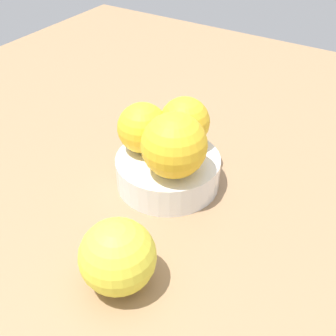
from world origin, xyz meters
TOP-DOWN VIEW (x-y plane):
  - ground_plane at (0.00, 0.00)cm, footprint 110.00×110.00cm
  - fruit_bowl at (0.00, 0.00)cm, footprint 13.08×13.08cm
  - orange_in_bowl_0 at (-2.05, -2.10)cm, footprint 7.66×7.66cm
  - orange_in_bowl_1 at (-0.32, 3.67)cm, footprint 6.32×6.32cm
  - orange_in_bowl_2 at (3.93, -0.49)cm, footprint 6.36×6.36cm
  - orange_loose_0 at (-15.86, -4.31)cm, footprint 7.51×7.51cm

SIDE VIEW (x-z plane):
  - ground_plane at x=0.00cm, z-range -2.00..0.00cm
  - fruit_bowl at x=0.00cm, z-range -0.10..3.79cm
  - orange_loose_0 at x=-15.86cm, z-range 0.00..7.51cm
  - orange_in_bowl_1 at x=-0.32cm, z-range 3.89..10.21cm
  - orange_in_bowl_2 at x=3.93cm, z-range 3.89..10.25cm
  - orange_in_bowl_0 at x=-2.05cm, z-range 3.89..11.56cm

